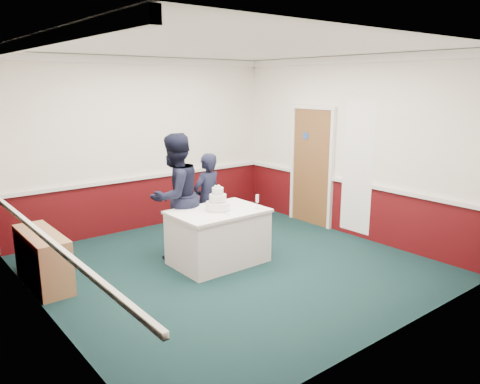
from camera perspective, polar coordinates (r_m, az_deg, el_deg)
ground at (r=6.77m, az=-0.95°, el=-9.03°), size 5.00×5.00×0.00m
room_shell at (r=6.84m, az=-3.65°, el=8.17°), size 5.00×5.00×3.00m
sideboard at (r=6.58m, az=-22.87°, el=-7.51°), size 0.41×1.20×0.70m
cake_table at (r=6.78m, az=-2.68°, el=-5.40°), size 1.32×0.92×0.79m
wedding_cake at (r=6.64m, az=-2.73°, el=-1.31°), size 0.35×0.35×0.36m
cake_knife at (r=6.49m, az=-1.89°, el=-2.61°), size 0.02×0.22×0.00m
champagne_flute at (r=6.72m, az=2.13°, el=-0.88°), size 0.05×0.05×0.21m
person_man at (r=6.95m, az=-7.88°, el=-0.52°), size 1.06×0.91×1.86m
person_woman at (r=7.43m, az=-4.01°, el=-0.98°), size 0.60×0.45×1.50m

